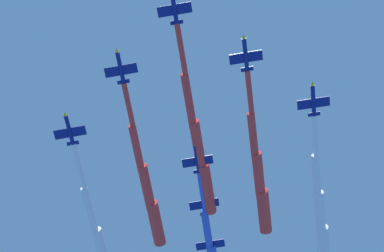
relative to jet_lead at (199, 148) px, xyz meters
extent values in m
cylinder|color=navy|center=(-29.16, 26.92, -0.02)|extent=(7.45, 6.94, 1.19)
cylinder|color=black|center=(-25.65, 23.72, -0.02)|extent=(1.04, 1.06, 0.89)
cube|color=navy|center=(-28.76, 26.56, -0.07)|extent=(7.65, 8.01, 0.82)
cube|color=yellow|center=(-31.34, 23.73, 0.31)|extent=(2.17, 2.07, 0.16)
cube|color=yellow|center=(-26.17, 29.40, -0.31)|extent=(2.17, 2.07, 0.16)
cube|color=navy|center=(-26.36, 24.38, -0.02)|extent=(2.97, 3.10, 0.36)
cube|color=yellow|center=(-26.31, 24.43, 0.93)|extent=(1.22, 1.15, 1.90)
cylinder|color=red|center=(-20.36, 18.89, -0.02)|extent=(12.67, 11.75, 1.51)
cylinder|color=red|center=(-10.02, 9.86, -0.04)|extent=(13.18, 12.31, 2.26)
cylinder|color=red|center=(-0.16, 0.31, -0.01)|extent=(13.69, 12.87, 3.02)
cylinder|color=red|center=(9.68, -9.27, 0.02)|extent=(14.20, 13.43, 3.77)
cylinder|color=navy|center=(-29.00, 5.53, -0.98)|extent=(7.52, 6.86, 1.19)
cone|color=yellow|center=(-32.78, 8.89, -0.98)|extent=(1.72, 1.71, 1.13)
cylinder|color=black|center=(-25.44, 2.38, -0.98)|extent=(1.04, 1.07, 0.89)
ellipsoid|color=black|center=(-30.45, 6.88, -0.51)|extent=(1.96, 1.87, 0.74)
cube|color=navy|center=(-28.60, 5.17, -1.03)|extent=(7.58, 8.06, 0.88)
cube|color=yellow|center=(-31.14, 2.31, -0.62)|extent=(2.19, 2.05, 0.16)
cube|color=yellow|center=(-26.05, 8.05, -1.30)|extent=(2.19, 2.05, 0.16)
cube|color=navy|center=(-26.17, 3.03, -0.98)|extent=(2.94, 3.12, 0.38)
cube|color=yellow|center=(-26.11, 3.09, -0.03)|extent=(1.24, 1.14, 1.90)
cylinder|color=red|center=(-20.65, -1.87, -0.98)|extent=(11.51, 10.45, 1.52)
cylinder|color=red|center=(-11.33, -9.74, -1.01)|extent=(12.01, 11.02, 2.28)
cylinder|color=red|center=(-2.47, -18.15, -0.97)|extent=(12.51, 11.59, 3.04)
cylinder|color=red|center=(6.37, -26.58, -0.93)|extent=(13.02, 12.15, 3.80)
cylinder|color=navy|center=(-7.90, 29.33, 0.70)|extent=(7.47, 6.95, 1.21)
cone|color=yellow|center=(-11.64, 32.73, 0.70)|extent=(1.73, 1.72, 1.15)
cylinder|color=black|center=(-4.39, 26.13, 0.70)|extent=(1.05, 1.07, 0.90)
ellipsoid|color=black|center=(-9.33, 30.70, 1.16)|extent=(1.96, 1.89, 0.75)
cube|color=navy|center=(-7.51, 28.96, 0.65)|extent=(7.63, 8.01, 0.99)
cube|color=yellow|center=(-10.08, 26.13, 1.11)|extent=(2.18, 2.07, 0.17)
cube|color=yellow|center=(-4.92, 31.80, 0.33)|extent=(2.18, 2.07, 0.17)
cube|color=navy|center=(-5.11, 26.78, 0.70)|extent=(2.96, 3.10, 0.42)
cube|color=yellow|center=(-5.04, 26.85, 1.64)|extent=(1.25, 1.17, 1.90)
cylinder|color=red|center=(0.49, 21.69, 0.70)|extent=(11.75, 10.89, 1.53)
cylinder|color=red|center=(10.01, 13.42, 0.67)|extent=(12.27, 11.46, 2.30)
cylinder|color=red|center=(19.05, 4.63, 0.71)|extent=(12.78, 12.03, 3.07)
cylinder|color=red|center=(28.08, -4.18, 0.75)|extent=(13.30, 12.59, 3.84)
cylinder|color=navy|center=(-28.84, -15.85, -2.35)|extent=(7.51, 6.83, 1.16)
cone|color=yellow|center=(-32.62, -12.51, -2.35)|extent=(1.70, 1.69, 1.10)
cylinder|color=black|center=(-25.28, -19.00, -2.35)|extent=(1.03, 1.05, 0.87)
ellipsoid|color=black|center=(-30.30, -14.52, -1.88)|extent=(1.95, 1.86, 0.72)
cube|color=navy|center=(-28.44, -16.21, -2.40)|extent=(7.59, 8.07, 0.62)
cube|color=yellow|center=(-30.98, -19.09, -2.11)|extent=(2.19, 2.05, 0.14)
cube|color=yellow|center=(-25.88, -13.33, -2.55)|extent=(2.19, 2.05, 0.14)
cube|color=navy|center=(-26.01, -18.36, -2.35)|extent=(2.95, 3.13, 0.28)
cube|color=yellow|center=(-25.97, -18.32, -1.40)|extent=(1.20, 1.10, 1.90)
cylinder|color=white|center=(-20.55, -23.19, -2.35)|extent=(11.34, 10.28, 1.48)
cylinder|color=white|center=(-11.35, -30.94, -2.37)|extent=(11.83, 10.83, 2.22)
cylinder|color=white|center=(-2.61, -39.23, -2.34)|extent=(12.32, 11.38, 2.95)
cylinder|color=white|center=(6.10, -47.53, -2.32)|extent=(12.81, 11.94, 3.69)
cylinder|color=navy|center=(13.35, 31.73, -2.60)|extent=(7.45, 6.94, 1.19)
cone|color=yellow|center=(9.62, 35.14, -2.60)|extent=(1.72, 1.71, 1.13)
cylinder|color=black|center=(16.86, 28.53, -2.60)|extent=(1.04, 1.06, 0.89)
ellipsoid|color=black|center=(11.92, 33.10, -2.13)|extent=(1.95, 1.88, 0.74)
cube|color=navy|center=(13.75, 31.37, -2.65)|extent=(7.64, 8.01, 0.84)
cube|color=yellow|center=(11.17, 28.53, -2.26)|extent=(2.18, 2.07, 0.16)
cube|color=yellow|center=(16.34, 34.20, -2.90)|extent=(2.18, 2.07, 0.16)
cube|color=navy|center=(16.15, 29.19, -2.60)|extent=(2.97, 3.10, 0.37)
cube|color=yellow|center=(16.20, 29.24, -1.65)|extent=(1.22, 1.15, 1.90)
cylinder|color=white|center=(22.32, 23.56, -2.60)|extent=(13.06, 12.10, 1.51)
cylinder|color=white|center=(32.99, 14.23, -2.62)|extent=(13.57, 12.66, 2.27)
cylinder|color=white|center=(43.18, 4.38, -2.59)|extent=(14.08, 13.21, 3.02)
cylinder|color=navy|center=(2.96, -1.55, -0.72)|extent=(7.51, 6.85, 1.18)
cone|color=yellow|center=(-0.81, 1.80, -0.72)|extent=(1.71, 1.70, 1.12)
cylinder|color=black|center=(6.52, -4.71, -0.72)|extent=(1.03, 1.06, 0.88)
ellipsoid|color=black|center=(1.51, -0.21, -0.25)|extent=(1.96, 1.87, 0.73)
cube|color=navy|center=(3.37, -1.92, -0.77)|extent=(7.59, 8.07, 0.75)
cube|color=yellow|center=(0.82, -4.78, -0.42)|extent=(2.19, 2.05, 0.15)
cube|color=yellow|center=(5.92, 0.96, -0.98)|extent=(2.19, 2.05, 0.15)
cube|color=navy|center=(5.79, -4.06, -0.72)|extent=(2.95, 3.12, 0.33)
cube|color=yellow|center=(5.84, -4.01, 0.23)|extent=(1.22, 1.12, 1.90)
cylinder|color=blue|center=(11.51, -9.14, -0.72)|extent=(11.96, 10.85, 1.50)
cylinder|color=blue|center=(21.24, -17.38, -0.74)|extent=(12.46, 11.41, 2.25)
cylinder|color=navy|center=(13.67, -11.05, -0.59)|extent=(7.50, 6.91, 1.20)
cone|color=yellow|center=(9.92, -7.67, -0.59)|extent=(1.73, 1.72, 1.14)
cylinder|color=black|center=(17.20, -14.22, -0.59)|extent=(1.05, 1.07, 0.90)
ellipsoid|color=black|center=(12.23, -9.69, -0.12)|extent=(1.96, 1.88, 0.75)
cube|color=navy|center=(14.07, -11.41, -0.64)|extent=(7.61, 8.03, 0.95)
cube|color=yellow|center=(11.51, -14.26, -0.20)|extent=(2.18, 2.06, 0.17)
cube|color=yellow|center=(16.64, -8.56, -0.94)|extent=(2.18, 2.06, 0.17)
cube|color=navy|center=(16.48, -13.57, -0.59)|extent=(2.95, 3.11, 0.41)
cube|color=yellow|center=(16.54, -13.51, 0.36)|extent=(1.24, 1.16, 1.90)
cylinder|color=blue|center=(22.17, -18.69, -0.59)|extent=(11.94, 10.95, 1.53)
cylinder|color=navy|center=(24.38, -20.54, -0.76)|extent=(7.50, 6.87, 1.17)
cone|color=yellow|center=(20.61, -17.18, -0.76)|extent=(1.71, 1.70, 1.12)
ellipsoid|color=black|center=(22.92, -19.20, -0.30)|extent=(1.95, 1.87, 0.73)
cube|color=navy|center=(24.78, -20.90, -0.81)|extent=(7.60, 8.06, 0.73)
cube|color=yellow|center=(22.23, -23.76, -0.47)|extent=(2.19, 2.06, 0.15)
cube|color=yellow|center=(27.34, -18.03, -1.02)|extent=(2.19, 2.06, 0.15)
cube|color=yellow|center=(27.24, -23.01, 0.18)|extent=(1.21, 1.12, 1.90)
camera|label=1|loc=(-76.08, 53.27, -158.96)|focal=64.07mm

